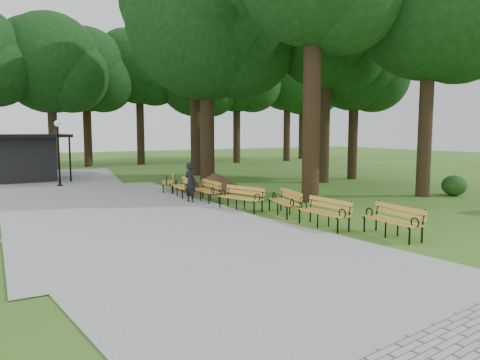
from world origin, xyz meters
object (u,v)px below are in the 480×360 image
bench_1 (323,213)px  bench_3 (240,198)px  dirt_mound (215,182)px  bench_0 (392,221)px  lawn_tree_1 (326,37)px  lamp_post (58,140)px  lawn_tree_3 (430,6)px  bench_5 (182,187)px  lawn_tree_4 (195,28)px  kiosk (22,158)px  bench_4 (206,191)px  lawn_tree_2 (206,19)px  person (191,183)px  bench_6 (168,182)px  bench_2 (284,202)px  lawn_tree_5 (355,63)px

bench_1 → bench_3: 3.81m
dirt_mound → bench_0: size_ratio=1.43×
bench_1 → lawn_tree_1: size_ratio=0.18×
dirt_mound → lawn_tree_1: size_ratio=0.25×
lamp_post → dirt_mound: size_ratio=1.25×
dirt_mound → lawn_tree_3: lawn_tree_3 is taller
bench_5 → lawn_tree_1: bearing=106.0°
bench_1 → lawn_tree_4: size_ratio=0.14×
lamp_post → bench_1: lamp_post is taller
dirt_mound → lawn_tree_3: (6.99, -6.25, 7.63)m
kiosk → bench_4: bearing=-65.2°
bench_0 → bench_5: same height
kiosk → bench_1: kiosk is taller
bench_1 → bench_5: (-1.13, 7.84, 0.00)m
lawn_tree_3 → dirt_mound: bearing=138.2°
bench_5 → lawn_tree_2: lawn_tree_2 is taller
lamp_post → lawn_tree_2: (7.28, -2.32, 6.32)m
lawn_tree_1 → lawn_tree_4: bearing=120.3°
dirt_mound → bench_1: 9.02m
person → bench_3: person is taller
kiosk → dirt_mound: bearing=-51.3°
lawn_tree_1 → bench_4: bearing=-161.8°
dirt_mound → bench_6: (-2.02, 0.92, 0.00)m
person → bench_0: bearing=178.8°
kiosk → lamp_post: (1.40, -3.58, 1.08)m
bench_2 → lawn_tree_5: 14.28m
lamp_post → bench_6: 6.41m
dirt_mound → bench_3: bench_3 is taller
bench_3 → lawn_tree_1: bearing=104.1°
bench_0 → lamp_post: bearing=-156.3°
bench_3 → lawn_tree_3: (8.65, -1.05, 7.63)m
bench_4 → kiosk: bearing=-151.0°
lawn_tree_4 → bench_2: bearing=-103.7°
bench_4 → lawn_tree_4: (4.43, 10.24, 8.81)m
bench_1 → person: bearing=-168.9°
kiosk → lawn_tree_5: lawn_tree_5 is taller
bench_1 → lawn_tree_2: bearing=167.7°
dirt_mound → lawn_tree_1: (6.90, 0.16, 7.44)m
person → lawn_tree_3: size_ratio=0.14×
lamp_post → bench_5: 7.90m
lamp_post → dirt_mound: lamp_post is taller
bench_0 → bench_1: bearing=-154.2°
lawn_tree_1 → lawn_tree_4: size_ratio=0.82×
bench_2 → lawn_tree_5: size_ratio=0.20×
bench_2 → bench_4: 4.14m
bench_4 → lamp_post: bearing=-149.2°
bench_3 → bench_1: bearing=-8.5°
lamp_post → lawn_tree_5: (15.67, -4.79, 4.34)m
bench_6 → dirt_mound: bearing=86.7°
bench_5 → lawn_tree_5: (11.75, 1.78, 6.32)m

